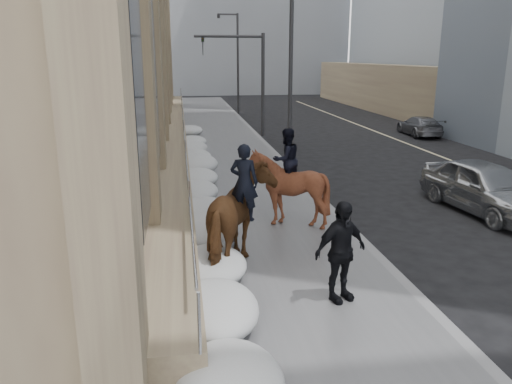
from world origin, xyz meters
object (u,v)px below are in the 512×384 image
mounted_horse_right (286,185)px  car_silver (485,187)px  car_grey (420,126)px  pedestrian (341,251)px  mounted_horse_left (241,217)px

mounted_horse_right → car_silver: size_ratio=0.57×
mounted_horse_right → car_grey: size_ratio=0.66×
car_grey → car_silver: bearing=74.4°
pedestrian → mounted_horse_right: bearing=69.6°
mounted_horse_right → pedestrian: mounted_horse_right is taller
mounted_horse_left → car_grey: bearing=-104.9°
mounted_horse_left → mounted_horse_right: bearing=-99.6°
mounted_horse_right → pedestrian: bearing=67.6°
pedestrian → car_grey: 23.10m
mounted_horse_left → car_silver: 8.68m
mounted_horse_left → mounted_horse_right: mounted_horse_left is taller
mounted_horse_right → car_silver: bearing=161.9°
mounted_horse_left → car_silver: (8.02, 3.29, -0.49)m
mounted_horse_left → car_grey: (13.19, 18.15, -0.70)m
mounted_horse_right → car_silver: mounted_horse_right is taller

